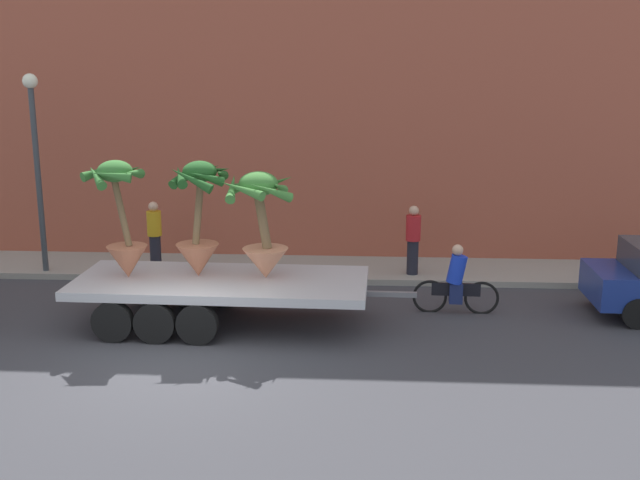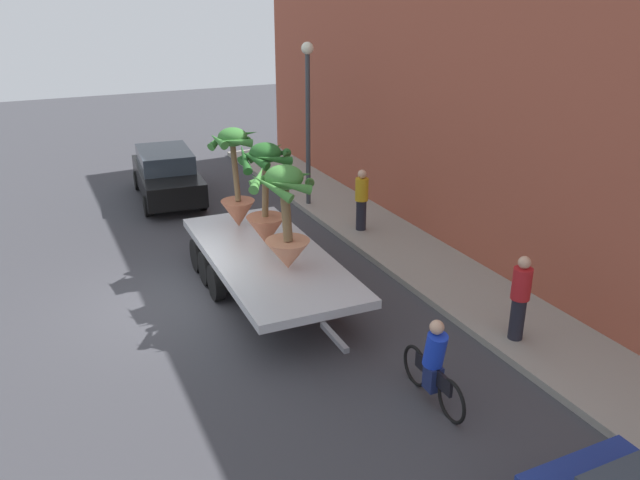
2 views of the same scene
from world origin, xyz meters
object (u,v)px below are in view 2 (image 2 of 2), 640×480
Objects in this scene: trailing_car at (167,174)px; flatbed_trailer at (264,258)px; pedestrian_near_gate at (520,296)px; cyclist at (434,366)px; street_lamp at (308,104)px; potted_palm_middle at (236,180)px; potted_palm_rear at (286,217)px; potted_palm_front at (266,197)px; pedestrian_far_left at (362,199)px.

flatbed_trailer is at bearing 3.74° from trailing_car.
flatbed_trailer is 1.53× the size of trailing_car.
flatbed_trailer is 4.07× the size of pedestrian_near_gate.
cyclist is 10.48m from street_lamp.
flatbed_trailer is 2.21m from potted_palm_middle.
cyclist is at bearing -12.52° from street_lamp.
potted_palm_rear is 0.91× the size of potted_palm_middle.
potted_palm_front reaches higher than pedestrian_far_left.
flatbed_trailer is 6.30m from street_lamp.
street_lamp is at bearing 145.95° from flatbed_trailer.
trailing_car reaches higher than flatbed_trailer.
flatbed_trailer is at bearing 1.10° from potted_palm_middle.
potted_palm_middle is at bearing 4.51° from trailing_car.
potted_palm_front is 5.73m from pedestrian_near_gate.
flatbed_trailer is at bearing -141.01° from pedestrian_near_gate.
pedestrian_near_gate is 9.39m from street_lamp.
potted_palm_front is at bearing 5.05° from trailing_car.
pedestrian_far_left is (-1.90, 3.47, -1.09)m from potted_palm_front.
cyclist is (6.84, 1.08, -1.48)m from potted_palm_middle.
street_lamp is (-4.81, 3.25, 2.46)m from flatbed_trailer.
pedestrian_far_left is (-2.11, 3.63, 0.27)m from flatbed_trailer.
street_lamp is at bearing 151.90° from potted_palm_rear.
potted_palm_rear is 0.45× the size of street_lamp.
pedestrian_near_gate is 6.43m from pedestrian_far_left.
potted_palm_middle is at bearing -172.89° from potted_palm_front.
pedestrian_near_gate reaches higher than flatbed_trailer.
street_lamp reaches higher than pedestrian_far_left.
pedestrian_far_left is (-3.20, 3.53, -1.05)m from potted_palm_rear.
street_lamp is (-2.70, -0.38, 2.19)m from pedestrian_far_left.
cyclist is 0.40× the size of trailing_car.
pedestrian_far_left is (-0.38, 3.66, -1.10)m from potted_palm_middle.
potted_palm_rear is at bearing -133.54° from pedestrian_near_gate.
street_lamp reaches higher than flatbed_trailer.
pedestrian_far_left is at bearing 132.17° from potted_palm_rear.
potted_palm_middle is 6.02m from trailing_car.
street_lamp is (2.78, 3.74, 2.40)m from trailing_car.
street_lamp is (-3.08, 3.28, 1.09)m from potted_palm_middle.
potted_palm_rear reaches higher than cyclist.
potted_palm_rear is at bearing -47.83° from pedestrian_far_left.
potted_palm_middle is at bearing -84.06° from pedestrian_far_left.
potted_palm_middle reaches higher than pedestrian_near_gate.
potted_palm_front reaches higher than pedestrian_near_gate.
potted_palm_rear is 4.81m from pedestrian_near_gate.
pedestrian_near_gate is at bearing 18.55° from trailing_car.
flatbed_trailer is at bearing -59.86° from pedestrian_far_left.
pedestrian_far_left is at bearing 8.06° from street_lamp.
potted_palm_front is 1.39× the size of pedestrian_near_gate.
cyclist reaches higher than flatbed_trailer.
potted_palm_front is at bearing -61.26° from pedestrian_far_left.
potted_palm_middle reaches higher than trailing_car.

